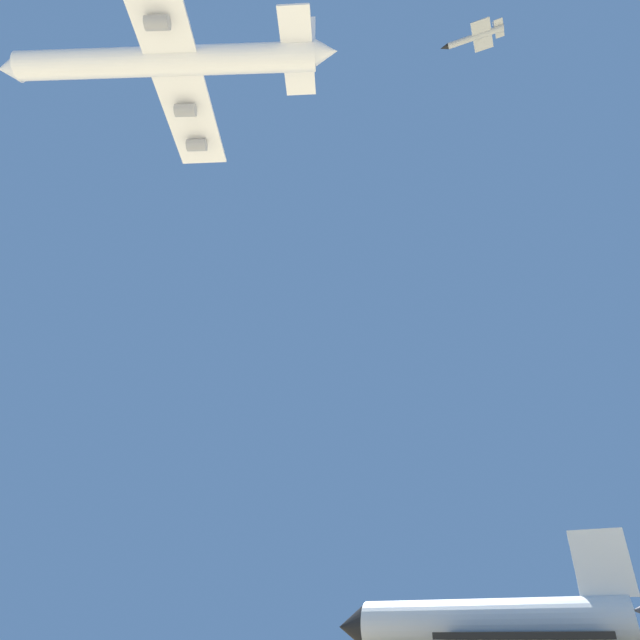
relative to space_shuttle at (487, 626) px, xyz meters
name	(u,v)px	position (x,y,z in m)	size (l,w,h in m)	color
space_shuttle	(487,626)	(0.00, 0.00, 0.00)	(38.30, 28.28, 15.80)	white
carrier_jet	(171,61)	(42.46, 34.00, 111.89)	(66.93, 55.60, 18.42)	white
chase_jet_right_wing	(475,37)	(-11.62, -12.00, 123.78)	(15.26, 8.95, 4.00)	#999EA3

